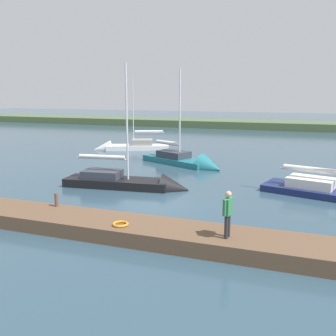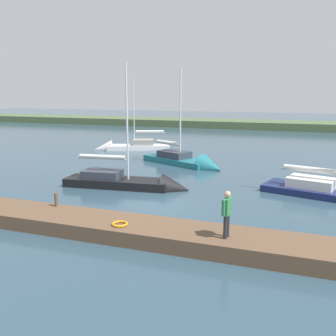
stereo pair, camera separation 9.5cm
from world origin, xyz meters
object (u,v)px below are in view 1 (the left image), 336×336
object	(u,v)px
sailboat_inner_slip	(189,163)
sailboat_far_right	(132,185)
sailboat_outer_mooring	(127,149)
life_ring_buoy	(121,224)
mooring_post_far	(56,200)
person_on_dock	(228,211)

from	to	relation	value
sailboat_inner_slip	sailboat_far_right	distance (m)	8.22
sailboat_outer_mooring	life_ring_buoy	bearing A→B (deg)	92.98
mooring_post_far	life_ring_buoy	distance (m)	4.18
life_ring_buoy	sailboat_inner_slip	bearing A→B (deg)	-83.54
mooring_post_far	sailboat_far_right	distance (m)	6.67
mooring_post_far	life_ring_buoy	size ratio (longest dim) A/B	0.98
sailboat_outer_mooring	person_on_dock	world-z (taller)	sailboat_outer_mooring
life_ring_buoy	sailboat_far_right	bearing A→B (deg)	-68.28
life_ring_buoy	sailboat_outer_mooring	size ratio (longest dim) A/B	0.08
mooring_post_far	sailboat_far_right	size ratio (longest dim) A/B	0.08
mooring_post_far	sailboat_far_right	bearing A→B (deg)	-97.39
mooring_post_far	sailboat_inner_slip	world-z (taller)	sailboat_inner_slip
sailboat_outer_mooring	person_on_dock	xyz separation A→B (m)	(-14.74, 22.01, 1.55)
life_ring_buoy	sailboat_outer_mooring	world-z (taller)	sailboat_outer_mooring
sailboat_inner_slip	sailboat_outer_mooring	size ratio (longest dim) A/B	1.05
sailboat_outer_mooring	sailboat_far_right	size ratio (longest dim) A/B	0.98
life_ring_buoy	sailboat_inner_slip	xyz separation A→B (m)	(1.81, -15.96, -0.45)
life_ring_buoy	person_on_dock	size ratio (longest dim) A/B	0.37
mooring_post_far	sailboat_inner_slip	bearing A→B (deg)	-98.40
life_ring_buoy	sailboat_far_right	xyz separation A→B (m)	(3.12, -7.84, -0.51)
mooring_post_far	sailboat_inner_slip	size ratio (longest dim) A/B	0.07
sailboat_far_right	person_on_dock	size ratio (longest dim) A/B	4.78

